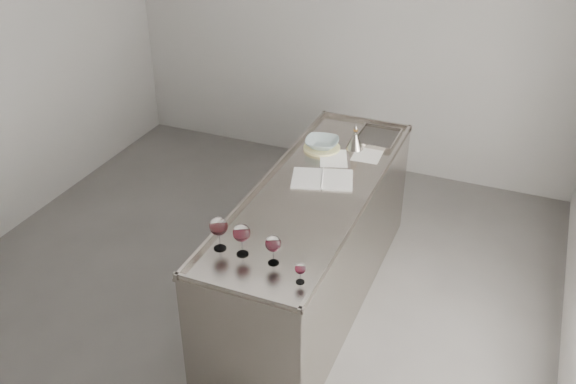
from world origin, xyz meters
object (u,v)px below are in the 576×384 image
at_px(counter, 314,245).
at_px(wine_glass_middle, 242,234).
at_px(notebook, 322,179).
at_px(wine_glass_small, 300,269).
at_px(wine_glass_left, 219,227).
at_px(ceramic_bowl, 322,143).
at_px(wine_funnel, 355,141).
at_px(wine_glass_right, 273,244).

height_order(counter, wine_glass_middle, wine_glass_middle).
relative_size(counter, notebook, 4.97).
bearing_deg(wine_glass_small, wine_glass_middle, 164.86).
height_order(wine_glass_left, wine_glass_middle, wine_glass_left).
bearing_deg(ceramic_bowl, wine_funnel, 24.54).
bearing_deg(wine_glass_middle, wine_glass_small, -15.14).
xyz_separation_m(counter, wine_glass_right, (0.07, -0.86, 0.60)).
height_order(wine_glass_left, ceramic_bowl, wine_glass_left).
distance_m(wine_glass_small, wine_funnel, 1.66).
relative_size(notebook, wine_funnel, 2.42).
distance_m(counter, wine_funnel, 0.87).
bearing_deg(wine_glass_small, wine_glass_right, 153.50).
relative_size(wine_glass_right, notebook, 0.37).
bearing_deg(counter, wine_glass_small, -74.12).
bearing_deg(wine_glass_left, ceramic_bowl, 85.60).
height_order(counter, wine_funnel, wine_funnel).
bearing_deg(wine_funnel, wine_glass_middle, -97.08).
bearing_deg(wine_glass_middle, wine_glass_left, 179.95).
bearing_deg(ceramic_bowl, wine_glass_right, -80.75).
xyz_separation_m(notebook, ceramic_bowl, (-0.17, 0.44, 0.04)).
xyz_separation_m(notebook, wine_funnel, (0.06, 0.55, 0.06)).
distance_m(wine_glass_left, notebook, 1.04).
xyz_separation_m(wine_glass_middle, ceramic_bowl, (-0.04, 1.44, -0.09)).
xyz_separation_m(wine_glass_middle, wine_funnel, (0.19, 1.54, -0.08)).
height_order(wine_glass_right, wine_funnel, wine_funnel).
bearing_deg(counter, notebook, 89.74).
distance_m(counter, wine_glass_small, 1.15).
distance_m(notebook, wine_funnel, 0.55).
distance_m(wine_glass_small, notebook, 1.14).
relative_size(wine_glass_left, wine_glass_right, 1.17).
bearing_deg(ceramic_bowl, wine_glass_small, -74.14).
height_order(wine_glass_right, wine_glass_small, wine_glass_right).
distance_m(wine_glass_middle, wine_glass_right, 0.20).
height_order(wine_glass_small, wine_funnel, wine_funnel).
bearing_deg(notebook, wine_glass_small, -93.11).
xyz_separation_m(wine_glass_left, wine_glass_small, (0.55, -0.11, -0.06)).
bearing_deg(wine_glass_small, ceramic_bowl, 105.86).
distance_m(wine_glass_middle, notebook, 1.01).
bearing_deg(wine_glass_right, wine_glass_small, -26.50).
bearing_deg(notebook, counter, -107.31).
height_order(wine_glass_left, notebook, wine_glass_left).
relative_size(wine_glass_right, ceramic_bowl, 0.72).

